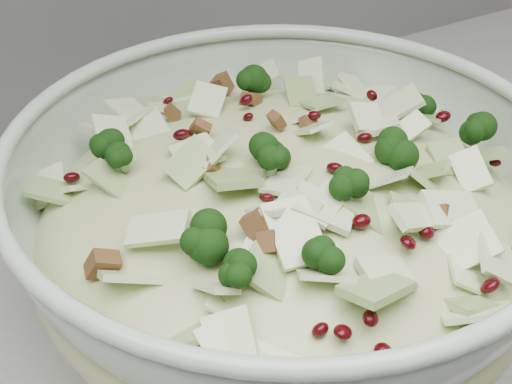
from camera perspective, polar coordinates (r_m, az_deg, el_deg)
mixing_bowl at (r=0.53m, az=2.27°, el=-2.82°), size 0.47×0.47×0.16m
salad at (r=0.52m, az=2.33°, el=-0.58°), size 0.52×0.52×0.16m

